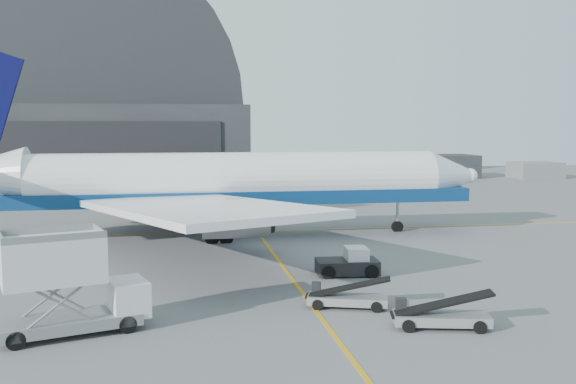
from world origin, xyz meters
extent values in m
plane|color=#565659|center=(0.00, 0.00, 0.00)|extent=(200.00, 200.00, 0.00)
cube|color=#C38A12|center=(0.00, 20.00, 0.01)|extent=(80.00, 0.25, 0.02)
cube|color=#C38A12|center=(0.00, -2.00, 0.01)|extent=(0.25, 40.00, 0.02)
cube|color=black|center=(-22.00, 65.00, 6.00)|extent=(50.00, 28.00, 12.00)
cube|color=black|center=(-22.00, 50.90, 5.00)|extent=(42.00, 0.40, 9.50)
cube|color=black|center=(38.00, 72.00, 0.00)|extent=(14.00, 8.00, 4.00)
cube|color=slate|center=(55.00, 68.00, 0.00)|extent=(8.00, 6.00, 2.80)
cylinder|color=white|center=(-1.76, 17.85, 4.81)|extent=(33.31, 4.44, 4.44)
cone|color=white|center=(16.93, 17.85, 4.81)|extent=(4.07, 4.44, 4.44)
sphere|color=white|center=(18.78, 17.85, 4.81)|extent=(1.30, 1.30, 1.30)
cube|color=black|center=(15.82, 17.85, 5.37)|extent=(2.41, 2.04, 0.65)
cube|color=navy|center=(-1.76, 17.85, 3.38)|extent=(38.86, 4.49, 1.11)
cube|color=white|center=(-5.46, 6.75, 3.89)|extent=(17.06, 22.69, 1.35)
cube|color=white|center=(-5.46, 28.96, 3.89)|extent=(17.06, 22.69, 1.35)
cylinder|color=gray|center=(-2.69, 10.45, 2.41)|extent=(4.81, 2.50, 2.50)
cylinder|color=gray|center=(-2.69, 25.25, 2.41)|extent=(4.81, 2.50, 2.50)
cylinder|color=#A5A5AA|center=(12.12, 17.85, 1.30)|extent=(0.26, 0.26, 2.59)
cylinder|color=black|center=(12.12, 17.85, 0.42)|extent=(1.02, 0.32, 1.02)
cylinder|color=black|center=(-3.61, 14.89, 0.51)|extent=(1.20, 0.42, 1.20)
cylinder|color=black|center=(-3.61, 20.81, 0.51)|extent=(1.20, 0.42, 1.20)
cube|color=slate|center=(-11.59, -6.11, 0.55)|extent=(6.49, 4.17, 0.50)
cube|color=silver|center=(-9.10, -5.30, 1.36)|extent=(2.25, 2.70, 1.61)
cube|color=black|center=(-8.38, -5.06, 1.61)|extent=(0.67, 1.84, 0.91)
cube|color=silver|center=(-12.16, -6.30, 3.42)|extent=(4.80, 3.71, 2.01)
cylinder|color=black|center=(-9.06, -6.40, 0.40)|extent=(0.86, 0.54, 0.81)
cylinder|color=black|center=(-9.71, -4.39, 0.40)|extent=(0.86, 0.54, 0.81)
cylinder|color=black|center=(-13.46, -7.84, 0.40)|extent=(0.86, 0.54, 0.81)
cylinder|color=black|center=(-14.12, -5.83, 0.40)|extent=(0.86, 0.54, 0.81)
cube|color=black|center=(3.57, 2.87, 0.52)|extent=(3.94, 2.35, 0.86)
cube|color=silver|center=(4.14, 2.83, 1.28)|extent=(1.44, 1.80, 0.86)
cylinder|color=black|center=(4.84, 1.83, 0.38)|extent=(0.88, 0.39, 0.86)
cylinder|color=black|center=(4.97, 3.73, 0.38)|extent=(0.88, 0.39, 0.86)
cylinder|color=black|center=(2.18, 2.01, 0.38)|extent=(0.88, 0.39, 0.86)
cylinder|color=black|center=(2.31, 3.91, 0.38)|extent=(0.88, 0.39, 0.86)
cube|color=slate|center=(5.09, -8.10, 0.44)|extent=(4.57, 2.41, 0.44)
cube|color=black|center=(5.09, -8.10, 1.14)|extent=(4.73, 1.99, 1.26)
cube|color=black|center=(3.48, -7.18, 0.94)|extent=(0.57, 0.49, 0.59)
cylinder|color=black|center=(6.48, -9.13, 0.30)|extent=(0.63, 0.37, 0.59)
cylinder|color=black|center=(6.79, -7.78, 0.30)|extent=(0.63, 0.37, 0.59)
cylinder|color=black|center=(3.40, -8.43, 0.30)|extent=(0.63, 0.37, 0.59)
cylinder|color=black|center=(3.70, -7.08, 0.30)|extent=(0.63, 0.37, 0.59)
cube|color=slate|center=(1.71, -4.17, 0.41)|extent=(4.26, 2.53, 0.41)
cube|color=black|center=(1.71, -4.17, 1.05)|extent=(4.37, 2.17, 1.17)
cube|color=black|center=(0.29, -3.19, 0.87)|extent=(0.55, 0.49, 0.55)
cylinder|color=black|center=(2.92, -5.23, 0.28)|extent=(0.59, 0.38, 0.55)
cylinder|color=black|center=(3.30, -4.00, 0.28)|extent=(0.59, 0.38, 0.55)
cylinder|color=black|center=(0.12, -4.34, 0.28)|extent=(0.59, 0.38, 0.55)
cylinder|color=black|center=(0.51, -3.12, 0.28)|extent=(0.59, 0.38, 0.55)
cube|color=#E75A07|center=(0.66, -2.07, 0.02)|extent=(0.38, 0.38, 0.03)
cone|color=#E75A07|center=(0.66, -2.07, 0.27)|extent=(0.38, 0.38, 0.55)
camera|label=1|loc=(-6.68, -35.12, 9.30)|focal=40.00mm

